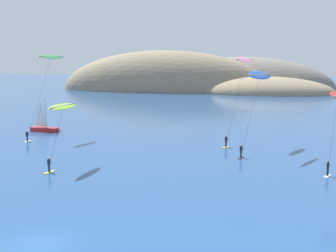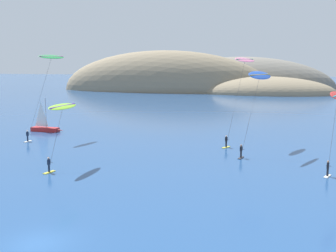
{
  "view_description": "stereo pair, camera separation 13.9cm",
  "coord_description": "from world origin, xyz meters",
  "px_view_note": "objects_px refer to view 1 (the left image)",
  "views": [
    {
      "loc": [
        14.66,
        -23.37,
        12.0
      ],
      "look_at": [
        2.21,
        26.16,
        3.96
      ],
      "focal_mm": 45.0,
      "sensor_mm": 36.0,
      "label": 1
    },
    {
      "loc": [
        14.79,
        -23.34,
        12.0
      ],
      "look_at": [
        2.21,
        26.16,
        3.96
      ],
      "focal_mm": 45.0,
      "sensor_mm": 36.0,
      "label": 2
    }
  ],
  "objects_px": {
    "kitesurfer_green": "(49,63)",
    "kitesurfer_pink": "(243,65)",
    "kitesurfer_blue": "(259,80)",
    "kitesurfer_lime": "(62,111)",
    "sailboat_near": "(46,128)"
  },
  "relations": [
    {
      "from": "kitesurfer_pink",
      "to": "kitesurfer_lime",
      "type": "bearing_deg",
      "value": -134.75
    },
    {
      "from": "kitesurfer_blue",
      "to": "kitesurfer_green",
      "type": "height_order",
      "value": "kitesurfer_green"
    },
    {
      "from": "kitesurfer_lime",
      "to": "kitesurfer_green",
      "type": "distance_m",
      "value": 20.52
    },
    {
      "from": "sailboat_near",
      "to": "kitesurfer_pink",
      "type": "height_order",
      "value": "kitesurfer_pink"
    },
    {
      "from": "sailboat_near",
      "to": "kitesurfer_lime",
      "type": "distance_m",
      "value": 25.55
    },
    {
      "from": "kitesurfer_lime",
      "to": "sailboat_near",
      "type": "bearing_deg",
      "value": 124.53
    },
    {
      "from": "kitesurfer_green",
      "to": "sailboat_near",
      "type": "bearing_deg",
      "value": 130.83
    },
    {
      "from": "kitesurfer_green",
      "to": "kitesurfer_pink",
      "type": "relative_size",
      "value": 1.03
    },
    {
      "from": "kitesurfer_lime",
      "to": "kitesurfer_pink",
      "type": "bearing_deg",
      "value": 45.25
    },
    {
      "from": "kitesurfer_pink",
      "to": "kitesurfer_blue",
      "type": "bearing_deg",
      "value": -69.16
    },
    {
      "from": "sailboat_near",
      "to": "kitesurfer_lime",
      "type": "bearing_deg",
      "value": -55.47
    },
    {
      "from": "kitesurfer_blue",
      "to": "kitesurfer_pink",
      "type": "distance_m",
      "value": 7.0
    },
    {
      "from": "kitesurfer_green",
      "to": "kitesurfer_lime",
      "type": "bearing_deg",
      "value": -57.08
    },
    {
      "from": "kitesurfer_blue",
      "to": "kitesurfer_lime",
      "type": "relative_size",
      "value": 1.49
    },
    {
      "from": "sailboat_near",
      "to": "kitesurfer_blue",
      "type": "height_order",
      "value": "kitesurfer_blue"
    }
  ]
}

